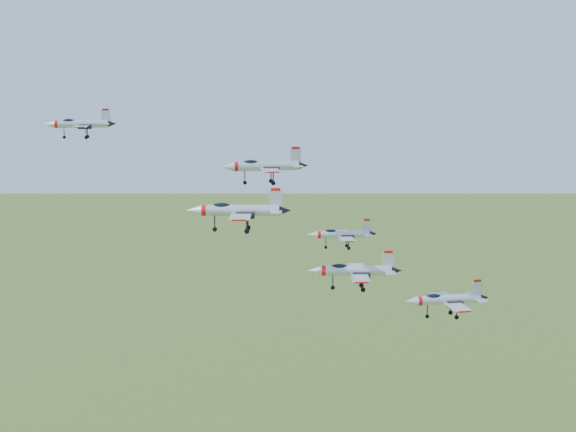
{
  "coord_description": "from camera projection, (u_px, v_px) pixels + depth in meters",
  "views": [
    {
      "loc": [
        11.21,
        -119.79,
        144.99
      ],
      "look_at": [
        5.21,
        -2.94,
        124.45
      ],
      "focal_mm": 50.0,
      "sensor_mm": 36.0,
      "label": 1
    }
  ],
  "objects": [
    {
      "name": "jet_trail",
      "position": [
        446.0,
        299.0,
        124.97
      ],
      "size": [
        13.85,
        11.7,
        3.74
      ],
      "rotation": [
        0.0,
        0.0,
        0.24
      ],
      "color": "silver"
    },
    {
      "name": "jet_left_low",
      "position": [
        341.0,
        234.0,
        125.77
      ],
      "size": [
        11.2,
        9.35,
        2.99
      ],
      "rotation": [
        0.0,
        0.0,
        0.14
      ],
      "color": "silver"
    },
    {
      "name": "jet_lead",
      "position": [
        79.0,
        124.0,
        129.48
      ],
      "size": [
        11.51,
        9.65,
        3.09
      ],
      "rotation": [
        0.0,
        0.0,
        0.18
      ],
      "color": "silver"
    },
    {
      "name": "jet_right_high",
      "position": [
        237.0,
        210.0,
        104.34
      ],
      "size": [
        13.78,
        11.35,
        3.69
      ],
      "rotation": [
        0.0,
        0.0,
        0.04
      ],
      "color": "silver"
    },
    {
      "name": "jet_right_low",
      "position": [
        353.0,
        270.0,
        106.98
      ],
      "size": [
        12.74,
        10.53,
        3.41
      ],
      "rotation": [
        0.0,
        0.0,
        0.06
      ],
      "color": "silver"
    },
    {
      "name": "jet_left_high",
      "position": [
        264.0,
        166.0,
        120.92
      ],
      "size": [
        13.32,
        11.22,
        3.58
      ],
      "rotation": [
        0.0,
        0.0,
        0.21
      ],
      "color": "silver"
    }
  ]
}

